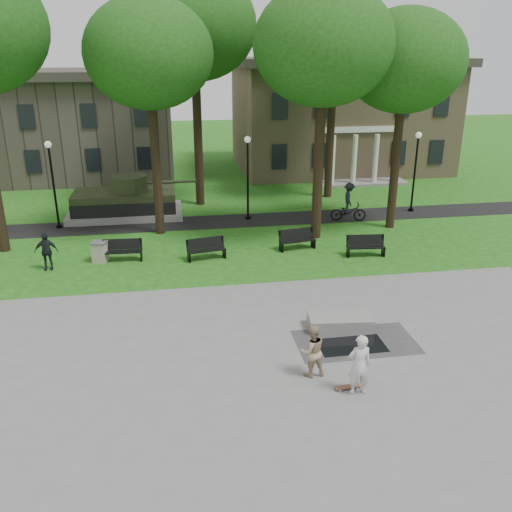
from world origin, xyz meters
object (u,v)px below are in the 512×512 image
(cyclist, at_px, (349,205))
(park_bench_0, at_px, (122,250))
(skateboarder, at_px, (359,365))
(trash_bin, at_px, (100,252))
(concrete_block, at_px, (340,322))
(friend_watching, at_px, (312,351))

(cyclist, height_order, park_bench_0, cyclist)
(skateboarder, xyz_separation_m, trash_bin, (-8.24, 11.79, -0.46))
(cyclist, bearing_deg, trash_bin, 119.92)
(skateboarder, height_order, cyclist, cyclist)
(trash_bin, bearing_deg, concrete_block, -41.82)
(park_bench_0, bearing_deg, cyclist, 21.97)
(concrete_block, xyz_separation_m, park_bench_0, (-7.92, 7.99, 0.28))
(concrete_block, relative_size, trash_bin, 2.29)
(skateboarder, relative_size, park_bench_0, 1.02)
(skateboarder, distance_m, park_bench_0, 13.83)
(concrete_block, bearing_deg, cyclist, 70.43)
(trash_bin, bearing_deg, friend_watching, -56.07)
(cyclist, relative_size, park_bench_0, 1.21)
(friend_watching, height_order, trash_bin, friend_watching)
(park_bench_0, height_order, trash_bin, park_bench_0)
(trash_bin, bearing_deg, cyclist, 17.99)
(concrete_block, distance_m, park_bench_0, 11.25)
(friend_watching, xyz_separation_m, cyclist, (6.12, 15.00, 0.05))
(cyclist, bearing_deg, skateboarder, 174.47)
(concrete_block, distance_m, trash_bin, 11.99)
(park_bench_0, xyz_separation_m, trash_bin, (-1.01, 0.01, -0.04))
(skateboarder, relative_size, trash_bin, 1.93)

